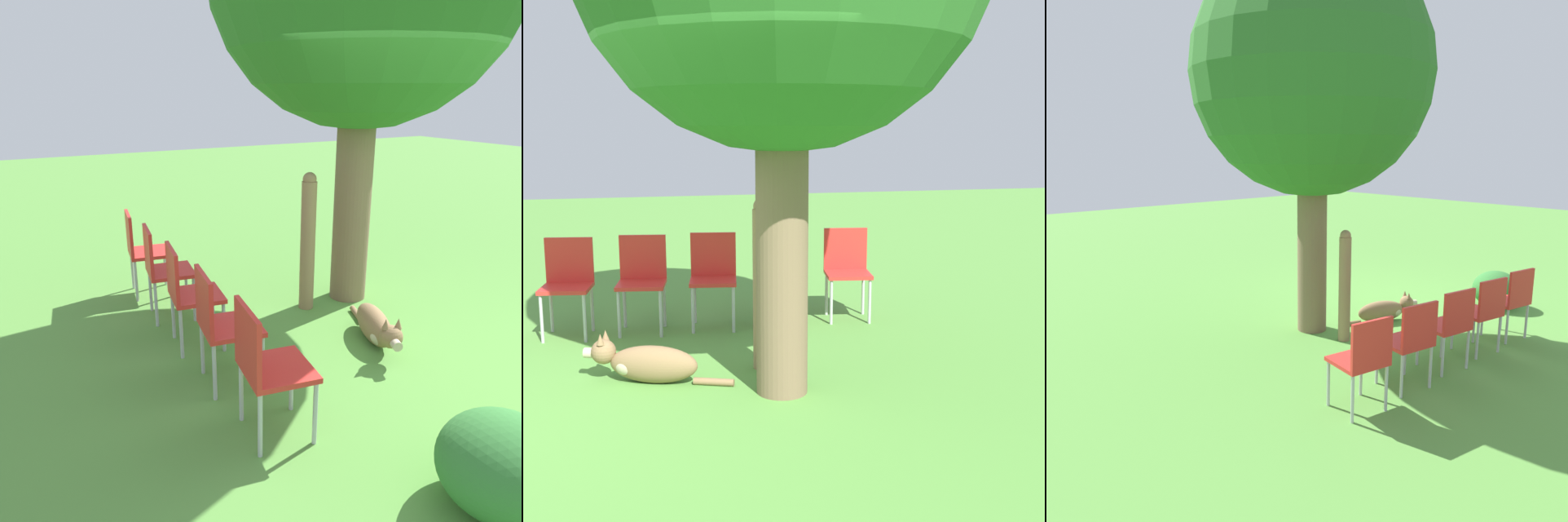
{
  "view_description": "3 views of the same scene",
  "coord_description": "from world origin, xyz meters",
  "views": [
    {
      "loc": [
        -3.35,
        -2.86,
        2.12
      ],
      "look_at": [
        -1.32,
        0.84,
        0.69
      ],
      "focal_mm": 35.0,
      "sensor_mm": 36.0,
      "label": 1
    },
    {
      "loc": [
        4.85,
        -0.04,
        1.94
      ],
      "look_at": [
        -0.09,
        1.15,
        0.98
      ],
      "focal_mm": 50.0,
      "sensor_mm": 36.0,
      "label": 2
    },
    {
      "loc": [
        -4.75,
        5.42,
        2.32
      ],
      "look_at": [
        -0.05,
        1.18,
        0.92
      ],
      "focal_mm": 35.0,
      "sensor_mm": 36.0,
      "label": 3
    }
  ],
  "objects": [
    {
      "name": "ground_plane",
      "position": [
        0.0,
        0.0,
        0.0
      ],
      "size": [
        30.0,
        30.0,
        0.0
      ],
      "primitive_type": "plane",
      "color": "#56933D"
    },
    {
      "name": "dog",
      "position": [
        -0.54,
        0.16,
        0.15
      ],
      "size": [
        0.52,
        1.11,
        0.38
      ],
      "rotation": [
        0.0,
        0.0,
        4.34
      ],
      "color": "olive",
      "rests_on": "ground_plane"
    },
    {
      "name": "fence_post",
      "position": [
        -0.65,
        1.1,
        0.7
      ],
      "size": [
        0.15,
        0.15,
        1.38
      ],
      "color": "#937551",
      "rests_on": "ground_plane"
    },
    {
      "name": "red_chair_0",
      "position": [
        -2.0,
        -0.46,
        0.53
      ],
      "size": [
        0.49,
        0.5,
        0.9
      ],
      "rotation": [
        0.0,
        0.0,
        -0.16
      ],
      "color": "red",
      "rests_on": "ground_plane"
    },
    {
      "name": "red_chair_1",
      "position": [
        -1.99,
        0.22,
        0.53
      ],
      "size": [
        0.49,
        0.5,
        0.9
      ],
      "rotation": [
        0.0,
        0.0,
        -0.16
      ],
      "color": "red",
      "rests_on": "ground_plane"
    },
    {
      "name": "red_chair_2",
      "position": [
        -1.99,
        0.9,
        0.53
      ],
      "size": [
        0.49,
        0.5,
        0.9
      ],
      "rotation": [
        0.0,
        0.0,
        -0.16
      ],
      "color": "red",
      "rests_on": "ground_plane"
    },
    {
      "name": "red_chair_3",
      "position": [
        -1.99,
        1.58,
        0.53
      ],
      "size": [
        0.49,
        0.5,
        0.9
      ],
      "rotation": [
        0.0,
        0.0,
        -0.16
      ],
      "color": "red",
      "rests_on": "ground_plane"
    },
    {
      "name": "red_chair_4",
      "position": [
        -1.98,
        2.25,
        0.53
      ],
      "size": [
        0.49,
        0.5,
        0.9
      ],
      "rotation": [
        0.0,
        0.0,
        -0.16
      ],
      "color": "red",
      "rests_on": "ground_plane"
    },
    {
      "name": "low_shrub",
      "position": [
        -1.21,
        -1.58,
        0.27
      ],
      "size": [
        0.67,
        0.67,
        0.54
      ],
      "color": "#337533",
      "rests_on": "ground_plane"
    }
  ]
}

